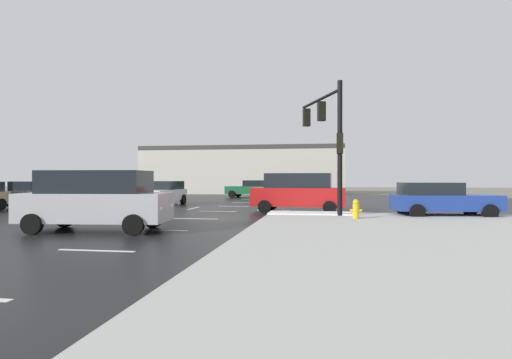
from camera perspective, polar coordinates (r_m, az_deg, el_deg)
ground_plane at (r=23.99m, az=-4.09°, el=-4.11°), size 120.00×120.00×0.00m
road_asphalt at (r=23.99m, az=-4.09°, el=-4.08°), size 44.00×44.00×0.02m
snow_strip_curbside at (r=19.37m, az=7.74°, el=-4.63°), size 4.00×1.60×0.06m
lane_markings at (r=22.40m, az=-1.88°, el=-4.35°), size 36.15×36.15×0.01m
traffic_signal_mast at (r=19.91m, az=9.99°, el=6.90°), size 1.99×4.63×5.99m
fire_hydrant at (r=17.36m, az=13.69°, el=-3.98°), size 0.48×0.26×0.79m
strip_building_background at (r=48.41m, az=-1.65°, el=1.27°), size 22.88×8.00×5.41m
sedan_white at (r=27.60m, az=-12.83°, el=-1.77°), size 2.16×4.59×1.58m
suv_silver at (r=14.81m, az=-21.27°, el=-2.56°), size 4.97×2.54×2.03m
sedan_green at (r=37.51m, az=-0.44°, el=-1.25°), size 4.67×2.41×1.58m
sedan_grey at (r=28.95m, az=-27.68°, el=-1.70°), size 2.26×4.63×1.58m
suv_red at (r=21.58m, az=5.94°, el=-1.69°), size 4.93×2.41×2.03m
sedan_blue at (r=20.32m, az=24.27°, el=-2.49°), size 4.68×2.42×1.58m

